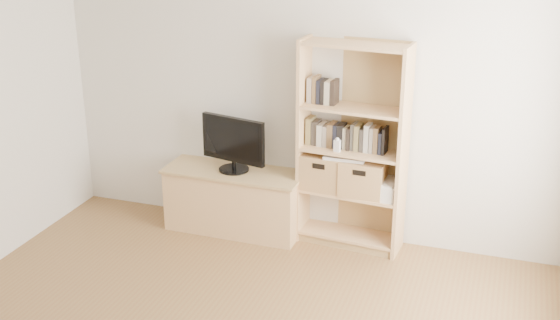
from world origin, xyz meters
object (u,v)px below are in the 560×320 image
at_px(basket_right, 363,177).
at_px(laptop, 346,156).
at_px(television, 233,144).
at_px(baby_monitor, 337,146).
at_px(basket_left, 325,170).
at_px(tv_stand, 235,201).
at_px(bookshelf, 352,147).

height_order(basket_right, laptop, laptop).
distance_m(television, baby_monitor, 0.95).
bearing_deg(television, basket_left, 17.99).
height_order(television, basket_right, television).
bearing_deg(television, basket_right, 14.86).
relative_size(tv_stand, baby_monitor, 11.98).
bearing_deg(basket_left, baby_monitor, -34.52).
relative_size(television, baby_monitor, 6.17).
relative_size(tv_stand, laptop, 3.52).
distance_m(bookshelf, television, 1.06).
distance_m(tv_stand, basket_left, 0.90).
xyz_separation_m(television, laptop, (1.00, 0.06, -0.01)).
xyz_separation_m(baby_monitor, laptop, (0.06, 0.08, -0.11)).
distance_m(bookshelf, laptop, 0.09).
bearing_deg(tv_stand, laptop, 3.85).
bearing_deg(tv_stand, television, 0.58).
bearing_deg(laptop, baby_monitor, -127.33).
xyz_separation_m(television, basket_right, (1.16, 0.05, -0.18)).
xyz_separation_m(baby_monitor, basket_left, (-0.13, 0.11, -0.28)).
bearing_deg(tv_stand, basket_right, 3.25).
distance_m(basket_left, basket_right, 0.35).
xyz_separation_m(tv_stand, television, (0.00, 0.00, 0.55)).
bearing_deg(laptop, tv_stand, -178.15).
distance_m(bookshelf, basket_left, 0.34).
bearing_deg(basket_right, baby_monitor, -158.45).
xyz_separation_m(basket_left, basket_right, (0.35, -0.03, -0.00)).
bearing_deg(basket_left, bookshelf, 0.83).
distance_m(tv_stand, baby_monitor, 1.15).
height_order(tv_stand, television, television).
relative_size(bookshelf, baby_monitor, 17.73).
height_order(bookshelf, basket_right, bookshelf).
distance_m(television, basket_left, 0.84).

